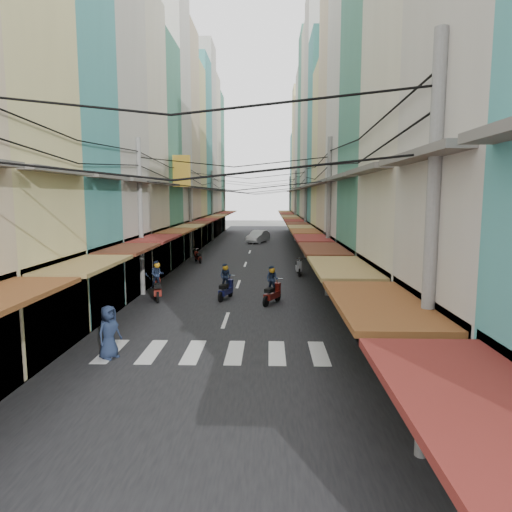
% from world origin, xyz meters
% --- Properties ---
extents(ground, '(160.00, 160.00, 0.00)m').
position_xyz_m(ground, '(0.00, 0.00, 0.00)').
color(ground, slate).
rests_on(ground, ground).
extents(road, '(10.00, 80.00, 0.02)m').
position_xyz_m(road, '(0.00, 20.00, 0.01)').
color(road, black).
rests_on(road, ground).
extents(sidewalk_left, '(3.00, 80.00, 0.06)m').
position_xyz_m(sidewalk_left, '(-6.50, 20.00, 0.03)').
color(sidewalk_left, slate).
rests_on(sidewalk_left, ground).
extents(sidewalk_right, '(3.00, 80.00, 0.06)m').
position_xyz_m(sidewalk_right, '(6.50, 20.00, 0.03)').
color(sidewalk_right, slate).
rests_on(sidewalk_right, ground).
extents(crosswalk, '(7.55, 2.40, 0.01)m').
position_xyz_m(crosswalk, '(-0.00, -6.00, 0.03)').
color(crosswalk, silver).
rests_on(crosswalk, ground).
extents(building_row_left, '(7.80, 67.67, 23.70)m').
position_xyz_m(building_row_left, '(-7.92, 16.56, 9.78)').
color(building_row_left, beige).
rests_on(building_row_left, ground).
extents(building_row_right, '(7.80, 68.98, 22.59)m').
position_xyz_m(building_row_right, '(7.92, 16.45, 9.41)').
color(building_row_right, teal).
rests_on(building_row_right, ground).
extents(utility_poles, '(10.20, 66.13, 8.20)m').
position_xyz_m(utility_poles, '(0.00, 15.01, 6.59)').
color(utility_poles, gray).
rests_on(utility_poles, ground).
extents(white_car, '(5.22, 3.46, 1.71)m').
position_xyz_m(white_car, '(0.56, 30.85, 0.00)').
color(white_car, silver).
rests_on(white_car, ground).
extents(bicycle, '(1.71, 0.76, 1.14)m').
position_xyz_m(bicycle, '(7.50, 0.71, 0.00)').
color(bicycle, black).
rests_on(bicycle, ground).
extents(moving_scooters, '(8.07, 15.65, 1.98)m').
position_xyz_m(moving_scooters, '(-0.57, 3.70, 0.56)').
color(moving_scooters, black).
rests_on(moving_scooters, ground).
extents(parked_scooters, '(13.01, 13.49, 1.00)m').
position_xyz_m(parked_scooters, '(4.45, -3.98, 0.47)').
color(parked_scooters, black).
rests_on(parked_scooters, ground).
extents(pedestrians, '(13.18, 16.97, 2.22)m').
position_xyz_m(pedestrians, '(-4.14, 1.11, 1.06)').
color(pedestrians, black).
rests_on(pedestrians, ground).
extents(market_umbrella, '(2.41, 2.41, 2.54)m').
position_xyz_m(market_umbrella, '(6.85, -1.44, 2.24)').
color(market_umbrella, '#B2B2B7').
rests_on(market_umbrella, ground).
extents(traffic_sign, '(0.10, 0.57, 2.60)m').
position_xyz_m(traffic_sign, '(5.34, -1.43, 1.86)').
color(traffic_sign, gray).
rests_on(traffic_sign, ground).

